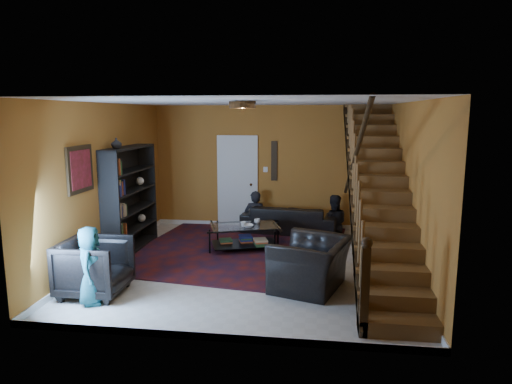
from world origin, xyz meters
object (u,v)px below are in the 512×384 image
sofa (289,219)px  armchair_right (311,264)px  bookshelf (131,201)px  armchair_left (95,267)px  coffee_table (245,236)px

sofa → armchair_right: bearing=106.1°
bookshelf → armchair_left: bookshelf is taller
bookshelf → armchair_right: bookshelf is taller
bookshelf → sofa: size_ratio=0.97×
bookshelf → armchair_left: (0.35, -2.20, -0.55)m
sofa → coffee_table: bearing=68.9°
armchair_right → sofa: bearing=-152.6°
armchair_right → coffee_table: (-1.30, 1.80, -0.10)m
armchair_left → bookshelf: bearing=8.7°
coffee_table → armchair_right: bearing=-54.1°
bookshelf → coffee_table: bearing=6.6°
armchair_left → armchair_right: bearing=-78.6°
sofa → armchair_left: size_ratio=2.26×
bookshelf → armchair_right: 3.84m
armchair_left → sofa: bearing=-33.9°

